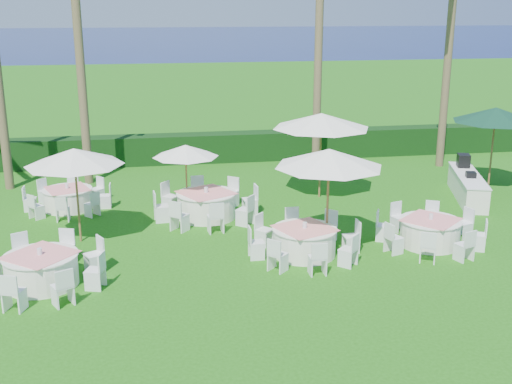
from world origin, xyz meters
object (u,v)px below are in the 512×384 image
banquet_table_b (304,241)px  umbrella_green (496,115)px  banquet_table_c (430,231)px  umbrella_c (186,151)px  umbrella_d (321,121)px  buffet_table (467,185)px  banquet_table_e (206,204)px  banquet_table_d (68,198)px  banquet_table_a (41,269)px  umbrella_a (74,157)px  umbrella_b (329,158)px

banquet_table_b → umbrella_green: size_ratio=1.00×
banquet_table_c → umbrella_c: size_ratio=1.32×
umbrella_d → buffet_table: umbrella_d is taller
banquet_table_e → umbrella_d: (4.10, 1.58, 2.26)m
banquet_table_e → umbrella_d: 4.94m
banquet_table_d → banquet_table_e: size_ratio=0.85×
banquet_table_a → umbrella_d: umbrella_d is taller
umbrella_a → umbrella_green: (14.25, 3.13, 0.25)m
umbrella_c → umbrella_green: 11.14m
buffet_table → banquet_table_c: bearing=-128.4°
umbrella_b → umbrella_d: bearing=77.1°
buffet_table → umbrella_green: bearing=37.0°
banquet_table_e → umbrella_b: umbrella_b is taller
umbrella_c → banquet_table_c: bearing=-32.5°
banquet_table_a → umbrella_a: bearing=77.6°
umbrella_c → umbrella_green: bearing=4.8°
banquet_table_c → umbrella_a: size_ratio=1.08×
umbrella_green → buffet_table: umbrella_green is taller
banquet_table_e → buffet_table: size_ratio=0.87×
umbrella_a → umbrella_b: size_ratio=0.93×
banquet_table_b → umbrella_b: (0.71, 0.33, 2.17)m
umbrella_b → banquet_table_e: bearing=132.6°
banquet_table_c → banquet_table_d: (-10.33, 5.07, -0.02)m
banquet_table_a → umbrella_c: umbrella_c is taller
umbrella_d → umbrella_green: bearing=0.4°
umbrella_b → banquet_table_a: bearing=-171.2°
umbrella_a → banquet_table_d: bearing=102.0°
banquet_table_c → umbrella_d: (-1.82, 5.03, 2.30)m
banquet_table_d → umbrella_green: (14.92, -0.00, 2.34)m
umbrella_green → banquet_table_e: bearing=-171.2°
banquet_table_a → umbrella_d: bearing=35.2°
umbrella_a → banquet_table_a: bearing=-102.4°
banquet_table_c → umbrella_a: 10.07m
banquet_table_b → buffet_table: (6.82, 4.14, 0.06)m
banquet_table_b → umbrella_a: bearing=161.0°
banquet_table_a → banquet_table_c: 10.35m
banquet_table_c → umbrella_a: (-9.66, 1.94, 2.07)m
banquet_table_b → umbrella_green: umbrella_green is taller
umbrella_c → umbrella_a: bearing=-145.4°
banquet_table_e → banquet_table_c: bearing=-30.2°
banquet_table_d → umbrella_c: 4.28m
buffet_table → banquet_table_d: bearing=175.5°
banquet_table_a → umbrella_a: umbrella_a is taller
umbrella_a → umbrella_d: 8.43m
umbrella_a → umbrella_c: (3.18, 2.19, -0.44)m
umbrella_d → banquet_table_e: bearing=-159.0°
umbrella_green → umbrella_a: bearing=-167.6°
umbrella_a → umbrella_b: bearing=-14.5°
banquet_table_b → banquet_table_e: bearing=122.6°
banquet_table_a → umbrella_a: 3.61m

